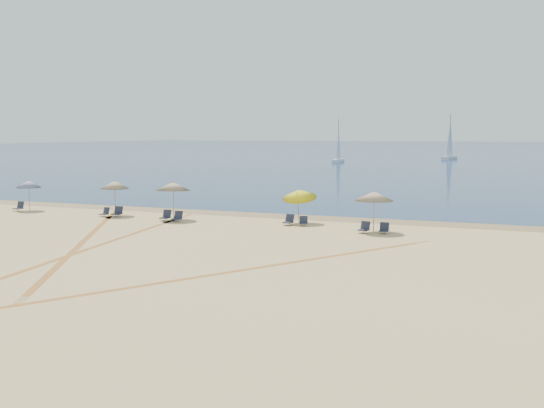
{
  "coord_description": "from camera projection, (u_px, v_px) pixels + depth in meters",
  "views": [
    {
      "loc": [
        13.92,
        -16.7,
        5.81
      ],
      "look_at": [
        0.0,
        20.0,
        1.3
      ],
      "focal_mm": 40.83,
      "sensor_mm": 36.0,
      "label": 1
    }
  ],
  "objects": [
    {
      "name": "ground",
      "position": [
        64.0,
        304.0,
        21.08
      ],
      "size": [
        160.0,
        160.0,
        0.0
      ],
      "primitive_type": "plane",
      "color": "tan",
      "rests_on": "ground"
    },
    {
      "name": "ocean",
      "position": [
        467.0,
        149.0,
        230.08
      ],
      "size": [
        500.0,
        500.0,
        0.0
      ],
      "primitive_type": "plane",
      "color": "#0C2151",
      "rests_on": "ground"
    },
    {
      "name": "wet_sand",
      "position": [
        292.0,
        216.0,
        43.37
      ],
      "size": [
        500.0,
        500.0,
        0.0
      ],
      "primitive_type": "plane",
      "color": "olive",
      "rests_on": "ground"
    },
    {
      "name": "umbrella_0",
      "position": [
        28.0,
        184.0,
        46.34
      ],
      "size": [
        1.87,
        1.87,
        2.35
      ],
      "color": "gray",
      "rests_on": "ground"
    },
    {
      "name": "umbrella_1",
      "position": [
        115.0,
        185.0,
        43.5
      ],
      "size": [
        2.06,
        2.06,
        2.52
      ],
      "color": "gray",
      "rests_on": "ground"
    },
    {
      "name": "umbrella_2",
      "position": [
        173.0,
        186.0,
        41.39
      ],
      "size": [
        2.33,
        2.34,
        2.61
      ],
      "color": "gray",
      "rests_on": "ground"
    },
    {
      "name": "umbrella_3",
      "position": [
        299.0,
        194.0,
        39.84
      ],
      "size": [
        2.23,
        2.29,
        2.48
      ],
      "color": "gray",
      "rests_on": "ground"
    },
    {
      "name": "umbrella_4",
      "position": [
        374.0,
        196.0,
        36.23
      ],
      "size": [
        2.3,
        2.3,
        2.48
      ],
      "color": "gray",
      "rests_on": "ground"
    },
    {
      "name": "chair_0",
      "position": [
        19.0,
        207.0,
        46.32
      ],
      "size": [
        0.62,
        0.72,
        0.71
      ],
      "rotation": [
        0.0,
        0.0,
        -0.05
      ],
      "color": "#1C1F2D",
      "rests_on": "ground"
    },
    {
      "name": "chair_1",
      "position": [
        105.0,
        212.0,
        43.26
      ],
      "size": [
        0.64,
        0.71,
        0.64
      ],
      "rotation": [
        0.0,
        0.0,
        -0.2
      ],
      "color": "#1C1F2D",
      "rests_on": "ground"
    },
    {
      "name": "chair_2",
      "position": [
        118.0,
        212.0,
        43.15
      ],
      "size": [
        0.68,
        0.76,
        0.72
      ],
      "rotation": [
        0.0,
        0.0,
        0.13
      ],
      "color": "#1C1F2D",
      "rests_on": "ground"
    },
    {
      "name": "chair_3",
      "position": [
        166.0,
        216.0,
        41.28
      ],
      "size": [
        0.61,
        0.71,
        0.71
      ],
      "rotation": [
        0.0,
        0.0,
        -0.03
      ],
      "color": "#1C1F2D",
      "rests_on": "ground"
    },
    {
      "name": "chair_4",
      "position": [
        178.0,
        217.0,
        40.8
      ],
      "size": [
        0.58,
        0.68,
        0.69
      ],
      "rotation": [
        0.0,
        0.0,
        0.02
      ],
      "color": "#1C1F2D",
      "rests_on": "ground"
    },
    {
      "name": "chair_5",
      "position": [
        289.0,
        220.0,
        39.15
      ],
      "size": [
        0.67,
        0.75,
        0.69
      ],
      "rotation": [
        0.0,
        0.0,
        -0.17
      ],
      "color": "#1C1F2D",
      "rests_on": "ground"
    },
    {
      "name": "chair_6",
      "position": [
        304.0,
        222.0,
        38.88
      ],
      "size": [
        0.66,
        0.72,
        0.61
      ],
      "rotation": [
        0.0,
        0.0,
        0.3
      ],
      "color": "#1C1F2D",
      "rests_on": "ground"
    },
    {
      "name": "chair_7",
      "position": [
        364.0,
        228.0,
        36.14
      ],
      "size": [
        0.68,
        0.75,
        0.67
      ],
      "rotation": [
        0.0,
        0.0,
        -0.21
      ],
      "color": "#1C1F2D",
      "rests_on": "ground"
    },
    {
      "name": "chair_8",
      "position": [
        384.0,
        229.0,
        35.91
      ],
      "size": [
        0.56,
        0.65,
        0.64
      ],
      "rotation": [
        0.0,
        0.0,
        0.05
      ],
      "color": "#1C1F2D",
      "rests_on": "ground"
    },
    {
      "name": "sailboat_0",
      "position": [
        450.0,
        146.0,
        136.57
      ],
      "size": [
        2.99,
        6.86,
        9.91
      ],
      "rotation": [
        0.0,
        0.0,
        -0.2
      ],
      "color": "white",
      "rests_on": "ocean"
    },
    {
      "name": "sailboat_2",
      "position": [
        338.0,
        149.0,
        123.01
      ],
      "size": [
        1.84,
        5.83,
        8.56
      ],
      "rotation": [
        0.0,
        0.0,
        0.07
      ],
      "color": "white",
      "rests_on": "ocean"
    },
    {
      "name": "tire_tracks",
      "position": [
        119.0,
        251.0,
        30.64
      ],
      "size": [
        49.33,
        46.45,
        0.0
      ],
      "color": "tan",
      "rests_on": "ground"
    }
  ]
}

